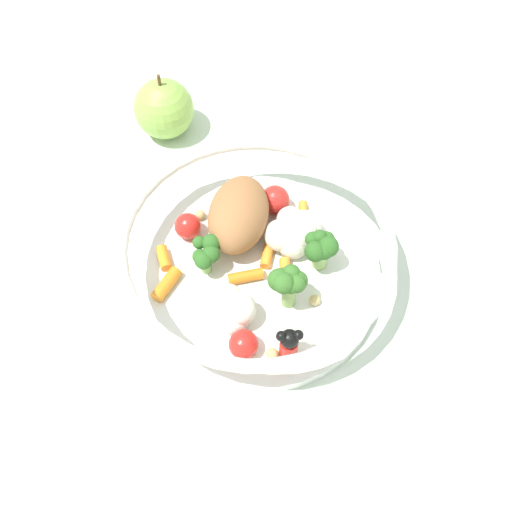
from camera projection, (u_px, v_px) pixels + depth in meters
ground_plane at (244, 273)px, 0.56m from camera, size 2.40×2.40×0.00m
food_container at (257, 252)px, 0.54m from camera, size 0.24×0.24×0.06m
loose_apple at (164, 109)px, 0.64m from camera, size 0.07×0.07×0.08m
folded_napkin at (473, 403)px, 0.49m from camera, size 0.12×0.12×0.01m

